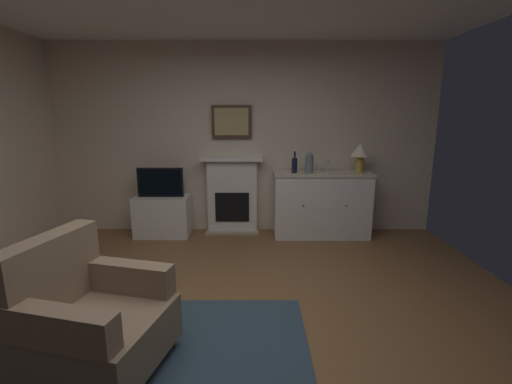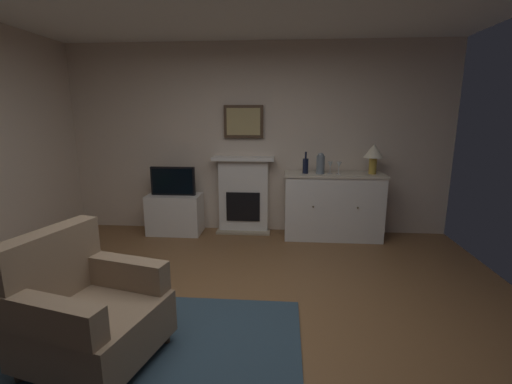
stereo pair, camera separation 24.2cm
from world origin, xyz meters
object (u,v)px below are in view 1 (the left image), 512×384
object	(u,v)px
wine_bottle	(296,165)
wine_glass_center	(328,164)
tv_set	(162,182)
table_lamp	(362,152)
fireplace_unit	(234,195)
armchair	(91,318)
framed_picture	(233,122)
tv_cabinet	(164,216)
vase_decorative	(310,163)
wine_glass_left	(320,164)
sideboard_cabinet	(323,204)

from	to	relation	value
wine_bottle	wine_glass_center	bearing A→B (deg)	-4.26
tv_set	table_lamp	bearing A→B (deg)	0.17
table_lamp	tv_set	xyz separation A→B (m)	(-2.72, -0.01, -0.42)
table_lamp	wine_glass_center	world-z (taller)	table_lamp
fireplace_unit	armchair	distance (m)	2.96
armchair	framed_picture	bearing A→B (deg)	75.56
framed_picture	wine_bottle	bearing A→B (deg)	-16.11
wine_bottle	tv_cabinet	size ratio (longest dim) A/B	0.39
vase_decorative	armchair	bearing A→B (deg)	-124.42
wine_glass_left	tv_set	size ratio (longest dim) A/B	0.27
sideboard_cabinet	tv_set	distance (m)	2.25
framed_picture	wine_glass_center	size ratio (longest dim) A/B	3.33
tv_set	sideboard_cabinet	bearing A→B (deg)	0.21
wine_glass_left	tv_cabinet	xyz separation A→B (m)	(-2.16, 0.05, -0.74)
fireplace_unit	sideboard_cabinet	size ratio (longest dim) A/B	0.82
wine_bottle	tv_cabinet	world-z (taller)	wine_bottle
fireplace_unit	armchair	xyz separation A→B (m)	(-0.75, -2.86, -0.17)
fireplace_unit	tv_set	distance (m)	1.02
fireplace_unit	vase_decorative	world-z (taller)	vase_decorative
framed_picture	wine_glass_center	world-z (taller)	framed_picture
framed_picture	table_lamp	size ratio (longest dim) A/B	1.38
table_lamp	wine_glass_center	distance (m)	0.48
framed_picture	tv_set	bearing A→B (deg)	-166.69
framed_picture	vase_decorative	distance (m)	1.22
framed_picture	tv_cabinet	distance (m)	1.64
fireplace_unit	table_lamp	distance (m)	1.87
sideboard_cabinet	vase_decorative	xyz separation A→B (m)	(-0.20, -0.05, 0.59)
table_lamp	vase_decorative	bearing A→B (deg)	-175.86
vase_decorative	tv_set	distance (m)	2.05
vase_decorative	tv_set	world-z (taller)	vase_decorative
sideboard_cabinet	wine_bottle	size ratio (longest dim) A/B	4.60
wine_glass_left	tv_set	world-z (taller)	wine_glass_left
vase_decorative	armchair	xyz separation A→B (m)	(-1.81, -2.63, -0.66)
framed_picture	vase_decorative	size ratio (longest dim) A/B	1.96
framed_picture	sideboard_cabinet	distance (m)	1.70
fireplace_unit	wine_glass_center	xyz separation A→B (m)	(1.30, -0.24, 0.48)
vase_decorative	wine_glass_left	bearing A→B (deg)	4.58
wine_bottle	armchair	size ratio (longest dim) A/B	0.30
wine_glass_center	sideboard_cabinet	bearing A→B (deg)	127.36
wine_bottle	wine_glass_left	world-z (taller)	wine_bottle
sideboard_cabinet	tv_set	xyz separation A→B (m)	(-2.23, -0.01, 0.31)
fireplace_unit	sideboard_cabinet	distance (m)	1.27
sideboard_cabinet	armchair	world-z (taller)	armchair
wine_glass_center	vase_decorative	size ratio (longest dim) A/B	0.59
table_lamp	wine_glass_left	xyz separation A→B (m)	(-0.56, -0.04, -0.16)
wine_glass_left	armchair	bearing A→B (deg)	-126.20
wine_bottle	framed_picture	bearing A→B (deg)	163.89
framed_picture	armchair	xyz separation A→B (m)	(-0.75, -2.91, -1.20)
wine_glass_left	wine_bottle	bearing A→B (deg)	177.64
fireplace_unit	tv_set	xyz separation A→B (m)	(-0.98, -0.19, 0.22)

